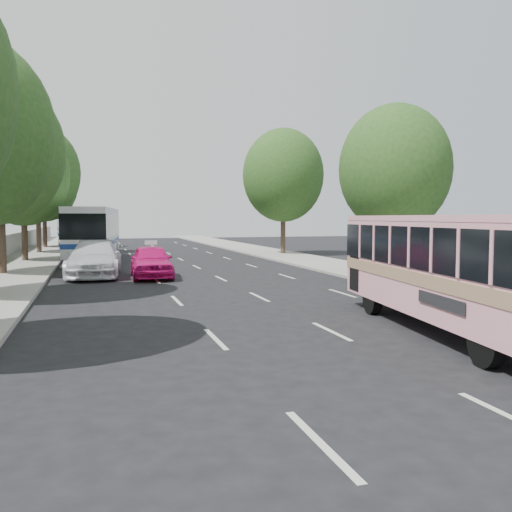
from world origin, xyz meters
name	(u,v)px	position (x,y,z in m)	size (l,w,h in m)	color
ground	(267,319)	(0.00, 0.00, 0.00)	(120.00, 120.00, 0.00)	black
sidewalk_left	(23,264)	(-8.50, 20.00, 0.07)	(4.00, 90.00, 0.15)	#9E998E
sidewalk_right	(296,258)	(8.50, 20.00, 0.06)	(4.00, 90.00, 0.12)	#9E998E
tree_left_c	(0,146)	(-8.62, 13.94, 6.12)	(6.00, 6.00, 9.35)	#38281E
tree_left_d	(24,171)	(-8.52, 21.94, 5.63)	(5.52, 5.52, 8.60)	#38281E
tree_left_e	(38,169)	(-8.42, 29.94, 6.43)	(6.30, 6.30, 9.82)	#38281E
tree_left_f	(44,181)	(-8.62, 37.94, 6.00)	(5.88, 5.88, 9.16)	#38281E
tree_right_near	(397,164)	(8.78, 7.94, 5.20)	(5.10, 5.10, 7.95)	#38281E
tree_right_far	(285,172)	(9.08, 23.94, 6.12)	(6.00, 6.00, 9.35)	#38281E
pink_bus	(452,260)	(3.75, -2.90, 1.77)	(3.43, 9.14, 2.84)	pink
pink_taxi	(151,261)	(-2.00, 11.29, 0.77)	(1.82, 4.51, 1.54)	#D0126F
white_pickup	(95,259)	(-4.50, 12.65, 0.84)	(2.36, 5.81, 1.69)	silver
tour_coach_front	(94,229)	(-4.50, 22.11, 2.03)	(3.60, 11.48, 3.38)	white
tour_coach_rear	(73,226)	(-6.30, 37.32, 2.00)	(3.29, 11.28, 3.33)	white
taxi_roof_sign	(151,243)	(-2.00, 11.29, 1.63)	(0.55, 0.18, 0.18)	silver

